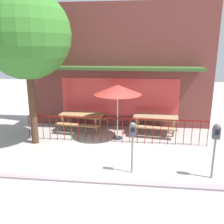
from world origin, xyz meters
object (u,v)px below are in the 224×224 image
parking_meter_far (216,137)px  patio_umbrella (118,90)px  picnic_table_right (156,120)px  street_tree (26,35)px  picnic_table_left (82,117)px  parking_meter_near (133,134)px

parking_meter_far → patio_umbrella: bearing=136.4°
picnic_table_right → street_tree: 5.86m
patio_umbrella → parking_meter_far: bearing=-43.6°
patio_umbrella → street_tree: bearing=-165.8°
picnic_table_right → patio_umbrella: patio_umbrella is taller
picnic_table_right → parking_meter_far: 3.76m
picnic_table_left → patio_umbrella: 2.23m
picnic_table_left → street_tree: 3.92m
parking_meter_far → picnic_table_right: bearing=111.2°
patio_umbrella → parking_meter_far: 4.03m
patio_umbrella → parking_meter_near: size_ratio=1.41×
patio_umbrella → parking_meter_near: 2.86m
parking_meter_near → picnic_table_right: bearing=75.7°
patio_umbrella → parking_meter_far: size_ratio=1.37×
parking_meter_near → parking_meter_far: (2.21, -0.06, 0.04)m
picnic_table_left → patio_umbrella: patio_umbrella is taller
street_tree → parking_meter_far: bearing=-18.2°
parking_meter_far → street_tree: 6.81m
picnic_table_right → street_tree: bearing=-161.7°
patio_umbrella → street_tree: 3.73m
picnic_table_left → parking_meter_near: bearing=-56.4°
patio_umbrella → parking_meter_near: patio_umbrella is taller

